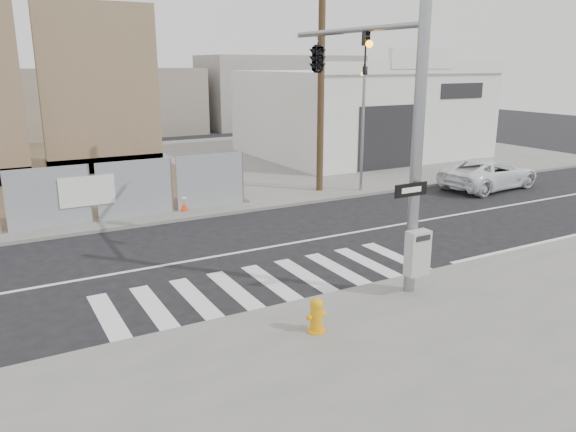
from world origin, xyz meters
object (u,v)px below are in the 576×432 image
auto_shop (360,113)px  fire_hydrant (316,315)px  traffic_cone_d (183,201)px  suv (489,174)px  signal_pole (347,85)px

auto_shop → fire_hydrant: 23.62m
traffic_cone_d → auto_shop: bearing=30.0°
auto_shop → fire_hydrant: auto_shop is taller
fire_hydrant → traffic_cone_d: (0.86, 10.61, -0.00)m
auto_shop → suv: (-0.54, -10.37, -1.87)m
traffic_cone_d → suv: bearing=-10.7°
signal_pole → fire_hydrant: (-3.03, -3.49, -4.30)m
signal_pole → traffic_cone_d: 8.60m
fire_hydrant → traffic_cone_d: traffic_cone_d is taller
fire_hydrant → traffic_cone_d: size_ratio=0.99×
auto_shop → fire_hydrant: (-14.54, -18.50, -2.06)m
fire_hydrant → traffic_cone_d: bearing=64.3°
fire_hydrant → suv: (14.00, 8.12, 0.19)m
signal_pole → traffic_cone_d: size_ratio=9.56×
suv → traffic_cone_d: (-13.14, 2.49, -0.19)m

